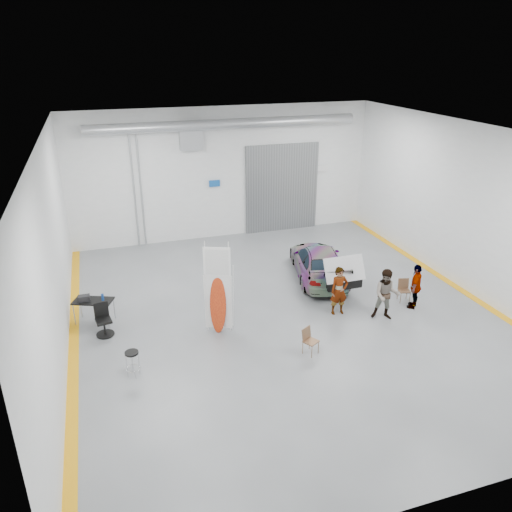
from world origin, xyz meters
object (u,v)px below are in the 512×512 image
object	(u,v)px
person_a	(339,291)
person_c	(416,286)
surfboard_display	(221,296)
folding_chair_far	(404,295)
sedan_car	(319,262)
person_b	(386,295)
office_chair	(104,321)
work_table	(91,301)
folding_chair_near	(310,346)
shop_stool	(133,364)

from	to	relation	value
person_a	person_c	distance (m)	2.72
surfboard_display	folding_chair_far	xyz separation A→B (m)	(6.65, -0.02, -0.99)
person_c	sedan_car	bearing A→B (deg)	-100.91
person_b	office_chair	world-z (taller)	person_b
person_c	office_chair	size ratio (longest dim) A/B	1.53
sedan_car	work_table	xyz separation A→B (m)	(-8.48, -0.88, 0.15)
person_a	office_chair	bearing A→B (deg)	175.61
surfboard_display	folding_chair_near	bearing A→B (deg)	-20.30
person_a	surfboard_display	size ratio (longest dim) A/B	0.55
folding_chair_near	office_chair	distance (m)	6.45
sedan_car	work_table	world-z (taller)	sedan_car
folding_chair_near	office_chair	bearing A→B (deg)	122.47
surfboard_display	folding_chair_far	distance (m)	6.72
shop_stool	office_chair	bearing A→B (deg)	104.98
sedan_car	office_chair	bearing A→B (deg)	25.85
office_chair	person_c	bearing A→B (deg)	-16.76
person_a	folding_chair_far	bearing A→B (deg)	5.09
surfboard_display	office_chair	bearing A→B (deg)	-172.05
sedan_car	shop_stool	bearing A→B (deg)	43.10
sedan_car	surfboard_display	size ratio (longest dim) A/B	1.45
shop_stool	folding_chair_near	bearing A→B (deg)	-5.61
person_b	office_chair	bearing A→B (deg)	-164.19
work_table	office_chair	bearing A→B (deg)	-69.87
person_c	work_table	world-z (taller)	person_c
sedan_car	surfboard_display	world-z (taller)	surfboard_display
person_a	folding_chair_near	bearing A→B (deg)	-130.55
sedan_car	office_chair	xyz separation A→B (m)	(-8.15, -1.80, -0.18)
person_c	folding_chair_far	xyz separation A→B (m)	(-0.07, 0.50, -0.56)
person_c	office_chair	world-z (taller)	person_c
sedan_car	shop_stool	size ratio (longest dim) A/B	5.73
folding_chair_far	shop_stool	world-z (taller)	folding_chair_far
folding_chair_near	folding_chair_far	distance (m)	4.91
surfboard_display	shop_stool	xyz separation A→B (m)	(-2.89, -1.53, -0.85)
folding_chair_near	folding_chair_far	size ratio (longest dim) A/B	1.01
person_a	folding_chair_near	distance (m)	2.75
work_table	person_b	bearing A→B (deg)	-16.51
sedan_car	shop_stool	distance (m)	8.62
person_a	surfboard_display	distance (m)	4.05
sedan_car	person_a	world-z (taller)	person_a
shop_stool	office_chair	distance (m)	2.56
person_c	work_table	xyz separation A→B (m)	(-10.61, 2.38, -0.02)
person_b	shop_stool	size ratio (longest dim) A/B	2.29
surfboard_display	person_c	bearing A→B (deg)	18.31
sedan_car	office_chair	size ratio (longest dim) A/B	4.20
person_c	folding_chair_far	bearing A→B (deg)	-125.71
surfboard_display	shop_stool	distance (m)	3.38
person_c	office_chair	xyz separation A→B (m)	(-10.28, 1.46, -0.34)
surfboard_display	shop_stool	size ratio (longest dim) A/B	3.95
person_a	work_table	world-z (taller)	person_a
sedan_car	person_a	size ratio (longest dim) A/B	2.62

